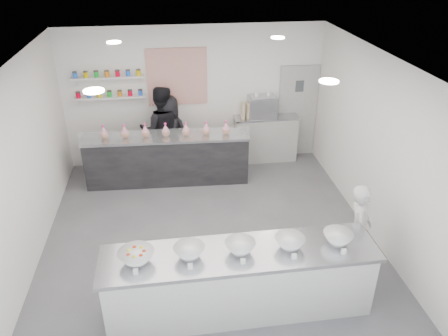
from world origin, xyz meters
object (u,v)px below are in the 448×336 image
Objects in this scene: prep_counter at (239,281)px; espresso_ledge at (265,138)px; staff_left at (162,130)px; espresso_machine at (262,107)px; woman_prep at (359,229)px; back_bar at (168,159)px; staff_right at (170,134)px.

espresso_ledge reaches higher than prep_counter.
staff_left is at bearing -174.63° from espresso_ledge.
espresso_machine is at bearing 73.93° from prep_counter.
woman_prep is at bearing -81.67° from espresso_ledge.
staff_left reaches higher than back_bar.
espresso_machine is at bearing 180.00° from espresso_ledge.
prep_counter is 3.79m from back_bar.
staff_right is at bearing 100.02° from prep_counter.
espresso_ledge is 0.75× the size of staff_left.
staff_right is (0.08, 0.55, 0.32)m from back_bar.
staff_left is at bearing 35.67° from staff_right.
staff_left is 1.13× the size of staff_right.
espresso_ledge is 0.97× the size of woman_prep.
prep_counter is 4.61m from espresso_ledge.
back_bar is at bearing -160.85° from espresso_machine.
prep_counter is at bearing 103.28° from staff_left.
staff_right is at bearing 56.69° from woman_prep.
staff_right is (-2.12, -0.18, 0.31)m from espresso_ledge.
espresso_ledge is at bearing 72.66° from prep_counter.
staff_left is at bearing 101.55° from back_bar.
espresso_ledge is 2.15m from staff_right.
back_bar is 0.64m from staff_right.
staff_right is (-2.01, -0.18, -0.44)m from espresso_machine.
woman_prep reaches higher than back_bar.
espresso_machine is 0.32× the size of staff_left.
staff_left reaches higher than staff_right.
espresso_ledge is 0.76m from espresso_machine.
prep_counter is 2.46× the size of woman_prep.
back_bar is at bearing 62.07° from woman_prep.
back_bar is at bearing 102.73° from prep_counter.
staff_left is at bearing 58.58° from woman_prep.
espresso_ledge is (1.32, 4.41, 0.03)m from prep_counter.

